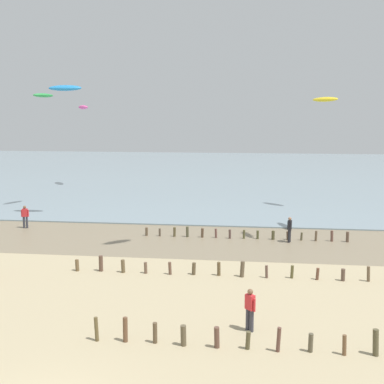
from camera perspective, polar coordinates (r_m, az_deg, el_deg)
name	(u,v)px	position (r m, az deg, el deg)	size (l,w,h in m)	color
wet_sand_strip	(162,240)	(32.24, -3.60, -5.76)	(120.00, 8.41, 0.01)	#84755B
sea	(209,171)	(70.56, 2.06, 2.49)	(160.00, 70.00, 0.10)	#7F939E
groyne_near	(248,338)	(17.91, 6.75, -17.09)	(11.39, 0.35, 0.97)	brown
groyne_mid	(261,271)	(25.11, 8.30, -9.39)	(21.81, 0.36, 0.86)	brown
groyne_far	(248,234)	(32.57, 6.74, -5.08)	(13.85, 0.34, 0.74)	brown
person_nearest_camera	(250,308)	(19.05, 7.01, -13.77)	(0.42, 0.44, 1.71)	#383842
person_mid_beach	(290,229)	(31.99, 11.69, -4.37)	(0.32, 0.55, 1.71)	#232328
person_by_waterline	(25,216)	(37.37, -19.50, -2.76)	(0.56, 0.28, 1.71)	#383842
kite_aloft_0	(65,88)	(39.61, -15.08, 12.03)	(2.68, 0.86, 0.43)	#2384D1
kite_aloft_3	(325,99)	(43.11, 15.78, 10.71)	(2.41, 0.77, 0.39)	yellow
kite_aloft_7	(43,95)	(44.31, -17.52, 11.06)	(2.18, 0.70, 0.35)	green
kite_aloft_9	(83,107)	(56.73, -13.00, 9.94)	(2.78, 0.89, 0.44)	#E54C99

